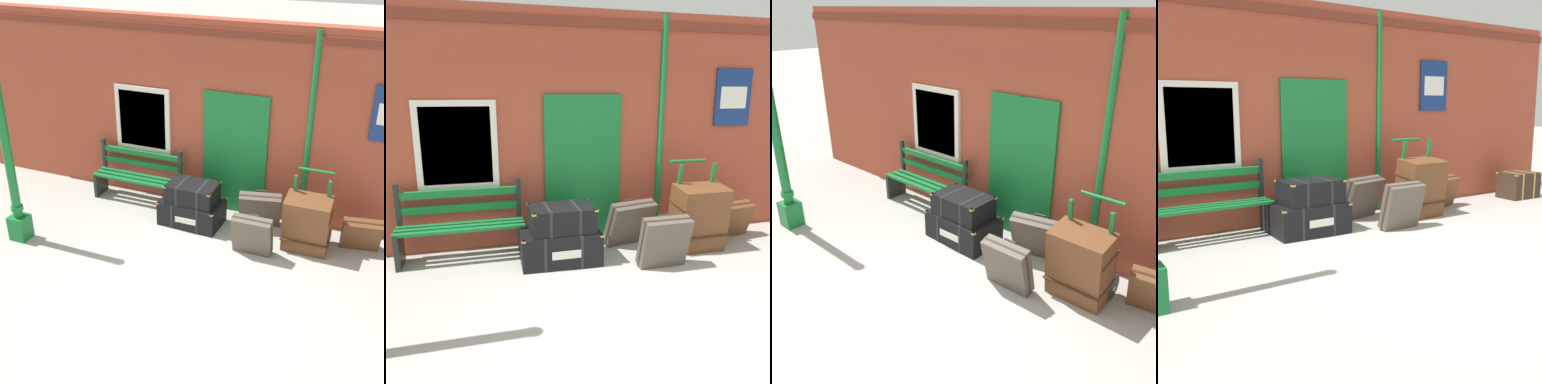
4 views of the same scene
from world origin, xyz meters
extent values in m
plane|color=#A3A099|center=(0.00, 0.00, 0.00)|extent=(60.00, 60.00, 0.00)
cube|color=#9E422D|center=(0.00, 2.60, 1.60)|extent=(10.40, 0.30, 3.20)
cube|color=maroon|center=(0.00, 2.44, 3.02)|extent=(10.40, 0.03, 0.12)
cube|color=#146B2D|center=(-0.05, 2.43, 1.05)|extent=(1.10, 0.05, 2.10)
cube|color=#0C401B|center=(-0.05, 2.41, 1.05)|extent=(0.06, 0.02, 2.10)
cube|color=silver|center=(-1.75, 2.43, 1.45)|extent=(1.04, 0.06, 1.16)
cube|color=silver|center=(-1.75, 2.41, 1.45)|extent=(0.88, 0.02, 1.00)
cylinder|color=#146B2D|center=(1.14, 2.45, 1.60)|extent=(0.09, 0.09, 3.14)
cube|color=#146B2D|center=(-2.89, 0.27, 0.20)|extent=(0.28, 0.28, 0.40)
cylinder|color=#146B2D|center=(-2.89, 0.27, 1.67)|extent=(0.14, 0.14, 2.55)
cylinder|color=#146B2D|center=(-2.89, 0.27, 0.55)|extent=(0.19, 0.19, 0.08)
cube|color=#146B2D|center=(-1.76, 1.96, 0.45)|extent=(1.60, 0.09, 0.04)
cube|color=#146B2D|center=(-1.76, 2.10, 0.45)|extent=(1.60, 0.09, 0.04)
cube|color=#146B2D|center=(-1.76, 2.24, 0.45)|extent=(1.60, 0.09, 0.04)
cube|color=#146B2D|center=(-1.76, 2.30, 0.65)|extent=(1.60, 0.05, 0.10)
cube|color=#146B2D|center=(-1.76, 2.30, 0.85)|extent=(1.60, 0.05, 0.10)
cube|color=black|center=(-2.52, 2.10, 0.23)|extent=(0.06, 0.40, 0.45)
cube|color=black|center=(-2.52, 2.30, 0.73)|extent=(0.06, 0.06, 0.56)
cube|color=black|center=(-1.00, 2.10, 0.23)|extent=(0.06, 0.40, 0.45)
cube|color=black|center=(-1.00, 2.30, 0.73)|extent=(0.06, 0.06, 0.56)
cube|color=black|center=(-0.55, 1.75, 0.21)|extent=(1.03, 0.68, 0.42)
cube|color=black|center=(-0.77, 1.76, 0.21)|extent=(0.06, 0.65, 0.43)
cube|color=black|center=(-0.32, 1.74, 0.21)|extent=(0.06, 0.65, 0.43)
cube|color=#B79338|center=(-1.04, 1.47, 0.41)|extent=(0.05, 0.05, 0.02)
cube|color=#B79338|center=(-0.08, 1.43, 0.41)|extent=(0.05, 0.05, 0.02)
cube|color=#B79338|center=(-1.01, 2.07, 0.41)|extent=(0.05, 0.05, 0.02)
cube|color=#B79338|center=(-0.05, 2.03, 0.41)|extent=(0.05, 0.05, 0.02)
cube|color=silver|center=(-0.53, 1.42, 0.21)|extent=(0.36, 0.01, 0.10)
cube|color=black|center=(-0.53, 1.72, 0.58)|extent=(0.80, 0.54, 0.32)
cube|color=black|center=(-0.71, 1.72, 0.58)|extent=(0.04, 0.55, 0.33)
cube|color=black|center=(-0.35, 1.72, 0.58)|extent=(0.04, 0.55, 0.33)
cube|color=#B79338|center=(-0.91, 1.48, 0.73)|extent=(0.05, 0.05, 0.02)
cube|color=#B79338|center=(-0.15, 1.47, 0.73)|extent=(0.05, 0.05, 0.02)
cube|color=#B79338|center=(-0.90, 1.98, 0.73)|extent=(0.05, 0.05, 0.02)
cube|color=#B79338|center=(-0.14, 1.97, 0.73)|extent=(0.05, 0.05, 0.02)
cube|color=black|center=(1.37, 1.63, 0.01)|extent=(0.56, 0.28, 0.03)
cube|color=#146B2D|center=(1.12, 1.83, 0.60)|extent=(0.04, 0.23, 1.19)
cube|color=#146B2D|center=(1.62, 1.83, 0.60)|extent=(0.04, 0.23, 1.19)
cylinder|color=#146B2D|center=(1.37, 2.03, 1.18)|extent=(0.54, 0.04, 0.04)
cylinder|color=black|center=(1.05, 1.89, 0.16)|extent=(0.04, 0.32, 0.32)
cylinder|color=#B79338|center=(1.05, 1.89, 0.16)|extent=(0.07, 0.06, 0.06)
cylinder|color=black|center=(1.69, 1.89, 0.16)|extent=(0.04, 0.32, 0.32)
cylinder|color=#B79338|center=(1.69, 1.89, 0.16)|extent=(0.07, 0.06, 0.06)
cube|color=brown|center=(1.37, 1.65, 0.46)|extent=(0.68, 0.54, 0.93)
cube|color=#432715|center=(1.37, 1.65, 0.27)|extent=(0.70, 0.46, 0.08)
cube|color=#432715|center=(1.37, 1.65, 0.66)|extent=(0.70, 0.46, 0.08)
cube|color=#51473D|center=(0.53, 2.05, 0.33)|extent=(0.75, 0.54, 0.66)
cylinder|color=#302A24|center=(0.53, 2.09, 0.65)|extent=(0.16, 0.06, 0.03)
cube|color=#2C2721|center=(0.53, 2.05, 0.33)|extent=(0.73, 0.41, 0.62)
cube|color=brown|center=(2.16, 1.97, 0.28)|extent=(0.62, 0.43, 0.56)
cylinder|color=#3A2112|center=(2.16, 2.01, 0.55)|extent=(0.16, 0.05, 0.03)
cube|color=#351E10|center=(2.16, 1.97, 0.28)|extent=(0.61, 0.29, 0.52)
cube|color=#51473D|center=(0.65, 1.22, 0.34)|extent=(0.60, 0.35, 0.67)
cylinder|color=#302A24|center=(0.65, 1.25, 0.67)|extent=(0.16, 0.03, 0.03)
cube|color=#2C2721|center=(0.65, 1.22, 0.34)|extent=(0.61, 0.20, 0.64)
camera|label=1|loc=(2.34, -5.25, 4.52)|focal=48.73mm
camera|label=2|loc=(-1.53, -2.90, 2.10)|focal=36.87mm
camera|label=3|loc=(3.07, -2.29, 3.22)|focal=38.93mm
camera|label=4|loc=(-3.56, -3.86, 1.74)|focal=44.75mm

